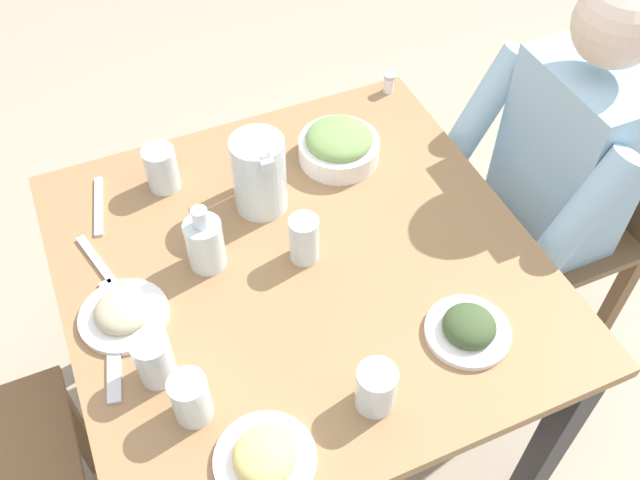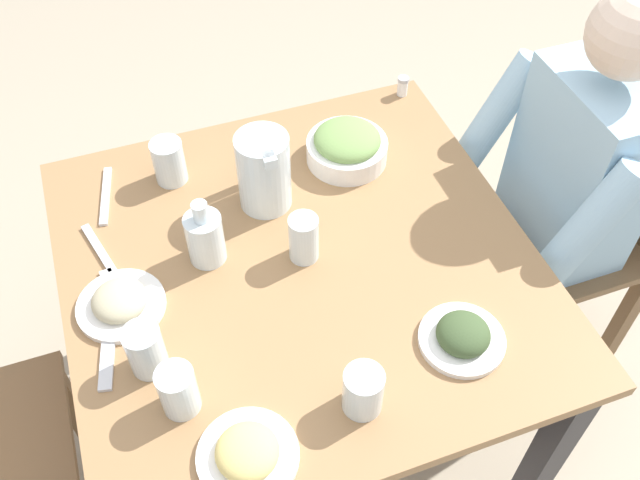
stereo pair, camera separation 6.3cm
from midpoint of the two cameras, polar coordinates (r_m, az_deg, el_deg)
The scene contains 20 objects.
ground_plane at distance 2.12m, azimuth -0.35°, elevation -14.03°, with size 8.00×8.00×0.00m, color tan.
dining_table at distance 1.59m, azimuth -0.45°, elevation -4.15°, with size 1.00×1.00×0.72m.
chair_near at distance 2.03m, azimuth 22.24°, elevation 1.77°, with size 0.40×0.40×0.89m.
diner_near at distance 1.81m, azimuth 18.47°, elevation 3.34°, with size 0.48×0.53×1.19m.
water_pitcher at distance 1.56m, azimuth -3.46°, elevation 5.60°, with size 0.16×0.12×0.19m.
salad_bowl at distance 1.70m, azimuth 3.28°, elevation 7.62°, with size 0.20×0.20×0.09m.
plate_fries at distance 1.27m, azimuth -4.45°, elevation -16.99°, with size 0.18×0.18×0.05m.
plate_dolmas at distance 1.41m, azimuth 12.80°, elevation -7.68°, with size 0.17×0.17×0.06m.
plate_beans at distance 1.47m, azimuth -14.79°, elevation -4.97°, with size 0.18×0.18×0.05m.
water_glass_near_left at distance 1.28m, azimuth 5.16°, elevation -12.11°, with size 0.07×0.07×0.10m, color silver.
water_glass_by_pitcher at distance 1.29m, azimuth -10.09°, elevation -12.00°, with size 0.07×0.07×0.11m, color silver.
water_glass_far_right at distance 1.35m, azimuth -12.71°, elevation -8.75°, with size 0.07×0.07×0.11m, color silver.
water_glass_near_right at distance 1.47m, azimuth -0.12°, elevation 0.12°, with size 0.06×0.06×0.11m, color silver.
water_glass_far_left at distance 1.67m, azimuth -11.15°, elevation 6.26°, with size 0.08×0.08×0.11m, color silver.
oil_carafe at distance 1.49m, azimuth -8.12°, elevation 0.01°, with size 0.08×0.08×0.16m.
salt_shaker at distance 1.92m, azimuth 7.70°, elevation 12.31°, with size 0.03×0.03×0.05m.
fork_near at distance 1.42m, azimuth -15.68°, elevation -8.79°, with size 0.17×0.03×0.01m, color silver.
knife_near at distance 1.70m, azimuth -16.04°, elevation 3.46°, with size 0.18×0.02×0.01m, color silver.
fork_far at distance 1.49m, azimuth -15.16°, elevation -4.78°, with size 0.17×0.03×0.01m, color silver.
knife_far at distance 1.58m, azimuth -16.32°, elevation -1.00°, with size 0.18×0.02×0.01m, color silver.
Camera 2 is at (-0.90, 0.28, 1.89)m, focal length 39.30 mm.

